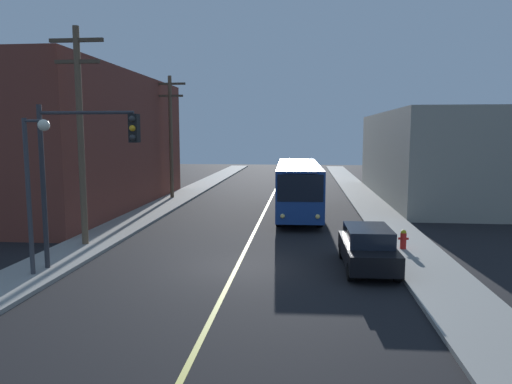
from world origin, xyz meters
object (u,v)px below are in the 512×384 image
(parked_car_black, at_px, (368,247))
(utility_pole_mid, at_px, (171,131))
(city_bus, at_px, (298,186))
(traffic_signal_left_corner, at_px, (82,156))
(street_lamp_left, at_px, (33,173))
(fire_hydrant, at_px, (403,239))
(utility_pole_near, at_px, (80,127))

(parked_car_black, bearing_deg, utility_pole_mid, 125.06)
(city_bus, distance_m, utility_pole_mid, 11.94)
(traffic_signal_left_corner, distance_m, street_lamp_left, 1.71)
(city_bus, bearing_deg, street_lamp_left, -121.98)
(parked_car_black, xyz_separation_m, fire_hydrant, (1.89, 2.78, -0.26))
(fire_hydrant, bearing_deg, utility_pole_near, -178.20)
(utility_pole_near, height_order, fire_hydrant, utility_pole_near)
(city_bus, relative_size, traffic_signal_left_corner, 2.04)
(street_lamp_left, xyz_separation_m, fire_hydrant, (13.68, 5.06, -3.16))
(utility_pole_mid, bearing_deg, parked_car_black, -54.94)
(utility_pole_mid, bearing_deg, traffic_signal_left_corner, -83.45)
(city_bus, relative_size, fire_hydrant, 14.54)
(city_bus, distance_m, fire_hydrant, 10.55)
(utility_pole_near, xyz_separation_m, utility_pole_mid, (-0.35, 15.63, -0.13))
(utility_pole_near, distance_m, street_lamp_left, 4.94)
(street_lamp_left, height_order, fire_hydrant, street_lamp_left)
(utility_pole_mid, bearing_deg, street_lamp_left, -87.68)
(city_bus, xyz_separation_m, parked_car_black, (2.76, -12.17, -0.98))
(utility_pole_near, distance_m, fire_hydrant, 14.96)
(utility_pole_near, xyz_separation_m, fire_hydrant, (14.15, 0.44, -4.83))
(parked_car_black, relative_size, fire_hydrant, 5.27)
(city_bus, relative_size, utility_pole_near, 1.28)
(utility_pole_near, bearing_deg, parked_car_black, -10.79)
(city_bus, xyz_separation_m, fire_hydrant, (4.65, -9.39, -1.23))
(utility_pole_mid, distance_m, fire_hydrant, 21.51)
(city_bus, distance_m, parked_car_black, 12.52)
(traffic_signal_left_corner, bearing_deg, utility_pole_mid, 96.55)
(fire_hydrant, bearing_deg, parked_car_black, -124.26)
(utility_pole_near, bearing_deg, street_lamp_left, -84.20)
(city_bus, height_order, fire_hydrant, city_bus)
(utility_pole_mid, relative_size, fire_hydrant, 11.07)
(street_lamp_left, bearing_deg, fire_hydrant, 20.31)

